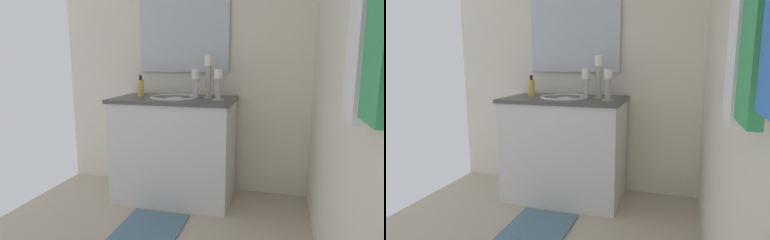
% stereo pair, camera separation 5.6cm
% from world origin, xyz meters
% --- Properties ---
extents(wall_back, '(2.84, 0.04, 2.45)m').
position_xyz_m(wall_back, '(0.00, 1.15, 1.23)').
color(wall_back, silver).
rests_on(wall_back, ground).
extents(wall_left, '(0.04, 2.29, 2.45)m').
position_xyz_m(wall_left, '(-1.42, 0.00, 1.23)').
color(wall_left, silver).
rests_on(wall_left, ground).
extents(vanity_cabinet, '(0.58, 1.00, 0.87)m').
position_xyz_m(vanity_cabinet, '(-1.09, 0.02, 0.44)').
color(vanity_cabinet, silver).
rests_on(vanity_cabinet, ground).
extents(sink_basin, '(0.40, 0.40, 0.24)m').
position_xyz_m(sink_basin, '(-1.09, 0.02, 0.83)').
color(sink_basin, white).
rests_on(sink_basin, vanity_cabinet).
extents(mirror, '(0.02, 0.81, 0.70)m').
position_xyz_m(mirror, '(-1.37, 0.02, 1.42)').
color(mirror, silver).
extents(candle_holder_tall, '(0.09, 0.09, 0.24)m').
position_xyz_m(candle_holder_tall, '(-1.01, 0.40, 0.99)').
color(candle_holder_tall, '#B7B2A5').
rests_on(candle_holder_tall, vanity_cabinet).
extents(candle_holder_short, '(0.09, 0.09, 0.34)m').
position_xyz_m(candle_holder_short, '(-1.15, 0.30, 1.05)').
color(candle_holder_short, '#B7B2A5').
rests_on(candle_holder_short, vanity_cabinet).
extents(candle_holder_mid, '(0.09, 0.09, 0.24)m').
position_xyz_m(candle_holder_mid, '(-1.14, 0.19, 1.00)').
color(candle_holder_mid, '#B7B2A5').
rests_on(candle_holder_mid, vanity_cabinet).
extents(soap_bottle, '(0.06, 0.06, 0.18)m').
position_xyz_m(soap_bottle, '(-1.12, -0.29, 0.94)').
color(soap_bottle, '#E5B259').
rests_on(soap_bottle, vanity_cabinet).
extents(towel_near_vanity, '(0.17, 0.03, 0.53)m').
position_xyz_m(towel_near_vanity, '(0.49, 1.07, 1.28)').
color(towel_near_vanity, white).
rests_on(towel_near_vanity, towel_bar).
extents(bath_mat, '(0.60, 0.44, 0.02)m').
position_xyz_m(bath_mat, '(-0.47, 0.02, 0.01)').
color(bath_mat, slate).
rests_on(bath_mat, ground).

